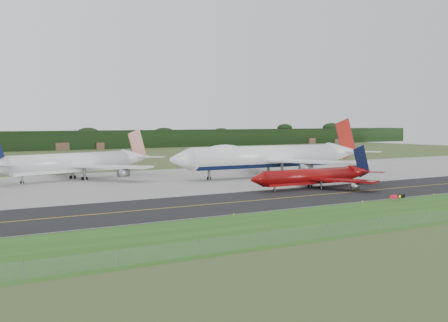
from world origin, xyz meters
TOP-DOWN VIEW (x-y plane):
  - ground at (0.00, 0.00)m, footprint 600.00×600.00m
  - grass_verge at (0.00, -35.00)m, footprint 400.00×30.00m
  - taxiway at (0.00, -4.00)m, footprint 400.00×32.00m
  - apron at (0.00, 51.00)m, footprint 400.00×78.00m
  - taxiway_centreline at (0.00, -4.00)m, footprint 400.00×0.40m
  - taxiway_edge_line at (0.00, -19.50)m, footprint 400.00×0.25m
  - perimeter_fence at (0.00, -48.00)m, footprint 320.00×0.10m
  - horizon_treeline at (0.00, 273.76)m, footprint 700.00×25.00m
  - jet_ba_747 at (28.96, 43.24)m, footprint 77.66×64.42m
  - jet_red_737 at (17.64, 8.49)m, footprint 43.00×35.21m
  - jet_star_tail at (-28.53, 68.93)m, footprint 59.08×48.46m
  - taxiway_sign at (14.90, -23.15)m, footprint 4.49×0.61m
  - edge_marker_left at (-29.42, -20.50)m, footprint 0.16×0.16m
  - edge_marker_center at (6.17, -20.50)m, footprint 0.16×0.16m
  - edge_marker_right at (31.21, -20.50)m, footprint 0.16×0.16m

SIDE VIEW (x-z plane):
  - ground at x=0.00m, z-range 0.00..0.00m
  - grass_verge at x=0.00m, z-range 0.00..0.01m
  - apron at x=0.00m, z-range 0.00..0.01m
  - taxiway at x=0.00m, z-range 0.00..0.02m
  - taxiway_centreline at x=0.00m, z-range 0.03..0.03m
  - taxiway_edge_line at x=0.00m, z-range 0.03..0.03m
  - edge_marker_left at x=-29.42m, z-range 0.00..0.50m
  - edge_marker_center at x=6.17m, z-range 0.00..0.50m
  - edge_marker_right at x=31.21m, z-range 0.00..0.50m
  - taxiway_sign at x=14.90m, z-range 0.31..1.81m
  - perimeter_fence at x=0.00m, z-range -158.90..161.10m
  - jet_red_737 at x=17.64m, z-range -2.60..9.05m
  - jet_star_tail at x=-28.53m, z-range -2.62..13.13m
  - horizon_treeline at x=0.00m, z-range -0.53..11.47m
  - jet_ba_747 at x=28.96m, z-range -3.12..16.43m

